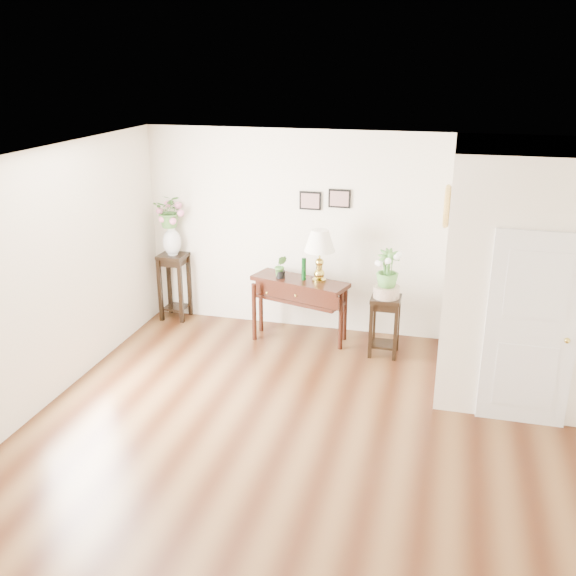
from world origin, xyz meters
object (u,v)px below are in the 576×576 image
(plant_stand_a, at_px, (175,286))
(console_table, at_px, (300,310))
(table_lamp, at_px, (320,256))
(plant_stand_b, at_px, (385,326))

(plant_stand_a, bearing_deg, console_table, -9.25)
(table_lamp, distance_m, plant_stand_a, 2.38)
(console_table, bearing_deg, table_lamp, 16.38)
(console_table, distance_m, plant_stand_a, 2.00)
(console_table, relative_size, table_lamp, 1.86)
(plant_stand_b, bearing_deg, plant_stand_a, 171.16)
(table_lamp, bearing_deg, plant_stand_b, -10.48)
(table_lamp, relative_size, plant_stand_b, 0.89)
(console_table, height_order, plant_stand_b, console_table)
(console_table, xyz_separation_m, plant_stand_a, (-1.98, 0.32, 0.05))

